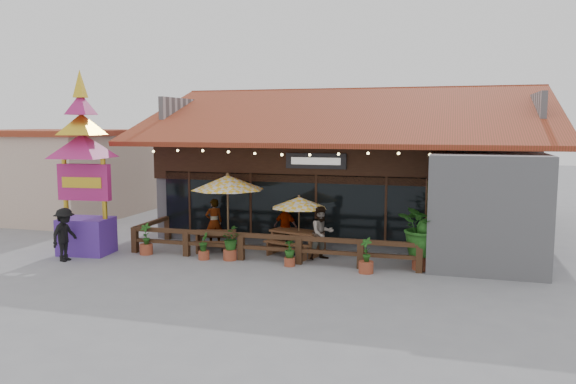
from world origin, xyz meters
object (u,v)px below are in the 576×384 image
(umbrella_left, at_px, (228,183))
(picnic_table_right, at_px, (296,238))
(thai_sign_tower, at_px, (83,151))
(tropical_plant, at_px, (423,227))
(picnic_table_left, at_px, (215,237))
(pedestrian, at_px, (65,235))
(umbrella_right, at_px, (299,203))

(umbrella_left, height_order, picnic_table_right, umbrella_left)
(picnic_table_right, xyz_separation_m, thai_sign_tower, (-7.08, -1.90, 3.03))
(thai_sign_tower, distance_m, tropical_plant, 11.66)
(picnic_table_left, xyz_separation_m, tropical_plant, (7.27, -0.66, 0.86))
(thai_sign_tower, relative_size, pedestrian, 3.85)
(umbrella_right, relative_size, pedestrian, 1.20)
(picnic_table_left, relative_size, tropical_plant, 0.75)
(umbrella_right, distance_m, pedestrian, 7.86)
(umbrella_right, xyz_separation_m, picnic_table_right, (-0.09, -0.00, -1.25))
(tropical_plant, relative_size, pedestrian, 1.31)
(umbrella_right, bearing_deg, picnic_table_left, -176.64)
(umbrella_left, bearing_deg, tropical_plant, -6.37)
(picnic_table_right, bearing_deg, pedestrian, -157.01)
(thai_sign_tower, bearing_deg, umbrella_right, 14.90)
(tropical_plant, bearing_deg, picnic_table_left, 174.80)
(umbrella_left, relative_size, pedestrian, 1.75)
(umbrella_left, bearing_deg, picnic_table_right, 1.75)
(umbrella_right, bearing_deg, pedestrian, -157.24)
(picnic_table_right, xyz_separation_m, tropical_plant, (4.30, -0.84, 0.76))
(picnic_table_left, relative_size, picnic_table_right, 0.81)
(umbrella_left, bearing_deg, umbrella_right, 1.76)
(umbrella_right, distance_m, tropical_plant, 4.33)
(thai_sign_tower, xyz_separation_m, pedestrian, (-0.02, -1.11, -2.72))
(thai_sign_tower, bearing_deg, pedestrian, -91.13)
(picnic_table_left, distance_m, picnic_table_right, 2.97)
(pedestrian, bearing_deg, thai_sign_tower, -0.19)
(thai_sign_tower, xyz_separation_m, tropical_plant, (11.38, 1.07, -2.27))
(picnic_table_right, distance_m, thai_sign_tower, 7.93)
(umbrella_right, xyz_separation_m, thai_sign_tower, (-7.17, -1.91, 1.77))
(umbrella_right, height_order, pedestrian, umbrella_right)
(umbrella_left, relative_size, thai_sign_tower, 0.45)
(picnic_table_right, bearing_deg, tropical_plant, -11.01)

